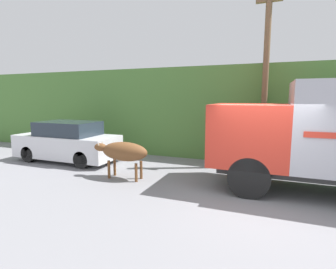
% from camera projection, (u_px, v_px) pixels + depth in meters
% --- Properties ---
extents(ground_plane, '(60.00, 60.00, 0.00)m').
position_uv_depth(ground_plane, '(261.00, 203.00, 6.62)').
color(ground_plane, gray).
extents(hillside_embankment, '(32.00, 5.99, 3.94)m').
position_uv_depth(hillside_embankment, '(268.00, 111.00, 12.83)').
color(hillside_embankment, '#4C7A38').
rests_on(hillside_embankment, ground_plane).
extents(brown_cow, '(1.98, 0.63, 1.22)m').
position_uv_depth(brown_cow, '(123.00, 152.00, 8.53)').
color(brown_cow, brown).
rests_on(brown_cow, ground_plane).
extents(parked_suv, '(4.36, 1.72, 1.66)m').
position_uv_depth(parked_suv, '(67.00, 142.00, 10.91)').
color(parked_suv, silver).
rests_on(parked_suv, ground_plane).
extents(pedestrian_on_hill, '(0.46, 0.46, 1.66)m').
position_uv_depth(pedestrian_on_hill, '(223.00, 142.00, 10.27)').
color(pedestrian_on_hill, '#38332D').
rests_on(pedestrian_on_hill, ground_plane).
extents(utility_pole, '(0.90, 0.22, 6.86)m').
position_uv_depth(utility_pole, '(266.00, 73.00, 9.57)').
color(utility_pole, brown).
rests_on(utility_pole, ground_plane).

